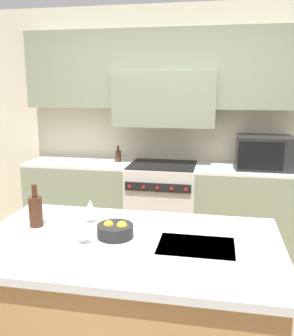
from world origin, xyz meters
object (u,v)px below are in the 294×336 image
at_px(range_stove, 162,204).
at_px(wine_bottle, 36,210).
at_px(microwave, 264,152).
at_px(fruit_bowl, 115,230).
at_px(oil_bottle_on_counter, 118,156).
at_px(wine_glass_far, 90,207).
at_px(wine_glass_near, 83,226).

bearing_deg(range_stove, wine_bottle, -105.79).
xyz_separation_m(microwave, fruit_bowl, (-1.08, -2.03, -0.16)).
relative_size(wine_bottle, oil_bottle_on_counter, 1.48).
height_order(wine_glass_far, oil_bottle_on_counter, oil_bottle_on_counter).
bearing_deg(fruit_bowl, wine_glass_near, -137.03).
bearing_deg(oil_bottle_on_counter, wine_glass_far, -80.37).
bearing_deg(wine_bottle, wine_glass_near, -28.05).
relative_size(microwave, wine_glass_far, 3.49).
relative_size(microwave, oil_bottle_on_counter, 3.01).
distance_m(wine_bottle, fruit_bowl, 0.57).
relative_size(range_stove, wine_glass_near, 5.67).
height_order(wine_bottle, fruit_bowl, wine_bottle).
relative_size(wine_glass_far, fruit_bowl, 0.74).
xyz_separation_m(wine_bottle, fruit_bowl, (0.56, -0.08, -0.06)).
xyz_separation_m(wine_glass_far, fruit_bowl, (0.23, -0.20, -0.07)).
height_order(microwave, wine_glass_far, microwave).
relative_size(wine_glass_near, wine_glass_far, 1.00).
xyz_separation_m(wine_glass_near, wine_glass_far, (-0.08, 0.34, 0.00)).
xyz_separation_m(wine_glass_far, oil_bottle_on_counter, (-0.32, 1.90, -0.01)).
bearing_deg(wine_bottle, range_stove, 74.21).
bearing_deg(wine_bottle, oil_bottle_on_counter, 89.72).
distance_m(range_stove, wine_glass_far, 1.91).
height_order(wine_bottle, oil_bottle_on_counter, wine_bottle).
bearing_deg(range_stove, oil_bottle_on_counter, 171.15).
xyz_separation_m(wine_glass_near, oil_bottle_on_counter, (-0.40, 2.24, -0.01)).
bearing_deg(wine_glass_near, wine_bottle, 151.95).
xyz_separation_m(microwave, wine_glass_near, (-1.23, -2.17, -0.09)).
height_order(fruit_bowl, oil_bottle_on_counter, oil_bottle_on_counter).
bearing_deg(fruit_bowl, wine_bottle, 172.07).
distance_m(wine_bottle, oil_bottle_on_counter, 2.02).
distance_m(wine_glass_far, fruit_bowl, 0.31).
distance_m(wine_glass_near, wine_glass_far, 0.35).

